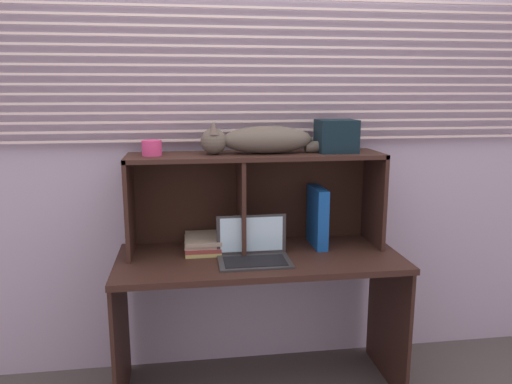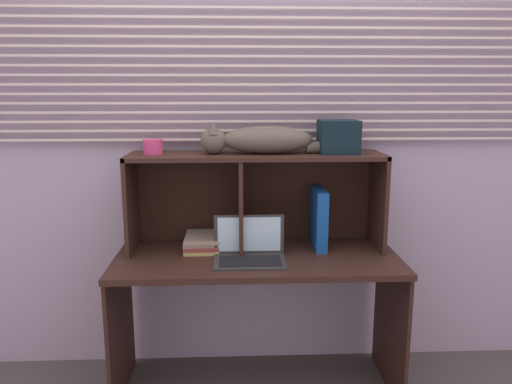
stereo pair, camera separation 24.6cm
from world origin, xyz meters
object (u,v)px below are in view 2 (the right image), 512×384
object	(u,v)px
cat	(260,140)
binder_upright	(319,218)
laptop	(250,251)
small_basket	(153,147)
storage_box	(338,137)
book_stack	(203,242)

from	to	relation	value
cat	binder_upright	world-z (taller)	cat
laptop	small_basket	world-z (taller)	small_basket
laptop	binder_upright	bearing A→B (deg)	27.06
cat	laptop	distance (m)	0.55
binder_upright	storage_box	xyz separation A→B (m)	(0.09, 0.00, 0.42)
cat	storage_box	xyz separation A→B (m)	(0.39, 0.00, 0.01)
cat	binder_upright	size ratio (longest dim) A/B	2.38
book_stack	laptop	bearing A→B (deg)	-37.50
binder_upright	book_stack	xyz separation A→B (m)	(-0.60, -0.00, -0.12)
small_basket	laptop	bearing A→B (deg)	-21.52
laptop	binder_upright	xyz separation A→B (m)	(0.36, 0.19, 0.11)
book_stack	storage_box	distance (m)	0.87
small_basket	storage_box	distance (m)	0.92
cat	laptop	bearing A→B (deg)	-108.23
book_stack	storage_box	world-z (taller)	storage_box
laptop	book_stack	xyz separation A→B (m)	(-0.24, 0.18, -0.01)
cat	binder_upright	bearing A→B (deg)	0.00
binder_upright	book_stack	size ratio (longest dim) A/B	1.27
cat	book_stack	distance (m)	0.60
book_stack	cat	bearing A→B (deg)	0.74
binder_upright	book_stack	world-z (taller)	binder_upright
storage_box	book_stack	bearing A→B (deg)	-179.68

